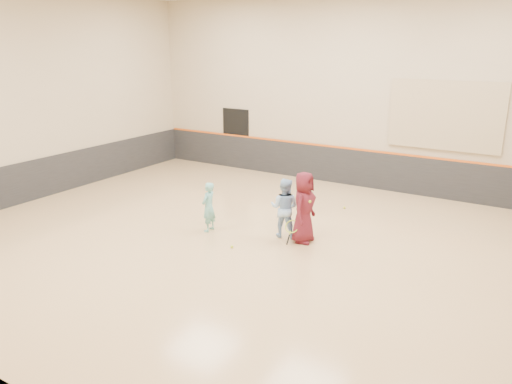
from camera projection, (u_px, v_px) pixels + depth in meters
The scene contains 14 objects.
room at pixel (255, 212), 11.42m from camera, with size 15.04×12.04×6.22m.
wainscot_back at pixel (350, 167), 16.36m from camera, with size 14.90×0.04×1.20m, color #232326.
wainscot_left at pixel (47, 177), 15.20m from camera, with size 0.04×11.90×1.20m, color #232326.
accent_stripe at pixel (351, 149), 16.17m from camera, with size 14.90×0.03×0.06m, color #D85914.
acoustic_panel at pixel (445, 116), 14.40m from camera, with size 3.20×0.08×2.00m, color tan.
doorway at pixel (236, 139), 18.46m from camera, with size 1.10×0.05×2.20m, color black.
girl at pixel (209, 207), 12.34m from camera, with size 0.46×0.30×1.25m, color #68B5B1.
instructor at pixel (284, 208), 11.97m from camera, with size 0.71×0.55×1.46m, color #97BFEA.
young_man at pixel (304, 207), 11.62m from camera, with size 0.83×0.54×1.70m, color #591520.
held_racket at pixel (292, 226), 11.64m from camera, with size 0.53×0.53×0.58m, color #B9D82F, non-canonical shape.
spare_racket at pixel (283, 200), 14.84m from camera, with size 0.69×0.69×0.08m, color yellow, non-canonical shape.
ball_under_racket at pixel (232, 247), 11.46m from camera, with size 0.07×0.07×0.07m, color #C9DA32.
ball_in_hand at pixel (310, 202), 11.31m from camera, with size 0.07×0.07×0.07m, color gold.
ball_beside_spare at pixel (344, 208), 14.15m from camera, with size 0.07×0.07×0.07m, color gold.
Camera 1 is at (5.63, -9.21, 4.56)m, focal length 35.00 mm.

